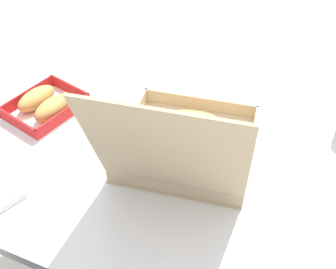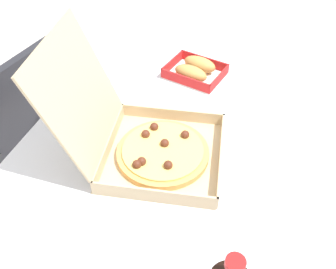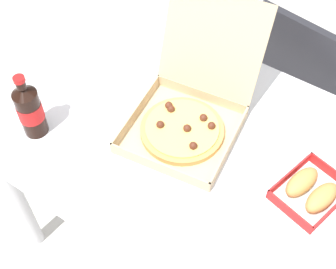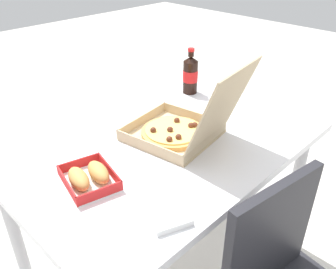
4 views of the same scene
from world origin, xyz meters
The scene contains 7 objects.
ground_plane centered at (0.00, 0.00, 0.00)m, with size 10.00×10.00×0.00m, color beige.
dining_table centered at (0.00, 0.00, 0.62)m, with size 1.19×0.82×0.70m.
chair centered at (0.11, 0.65, 0.48)m, with size 0.45×0.45×0.83m.
pizza_box_open centered at (-0.06, 0.04, 0.75)m, with size 0.37×0.46×0.34m.
bread_side_box centered at (0.36, 0.02, 0.73)m, with size 0.19×0.22×0.06m.
paper_menu centered at (-0.40, 0.19, 0.70)m, with size 0.21×0.15×0.00m, color white.
napkin_pile centered at (0.29, 0.31, 0.71)m, with size 0.11×0.11×0.02m, color white.
Camera 2 is at (-0.70, -0.22, 1.43)m, focal length 39.06 mm.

